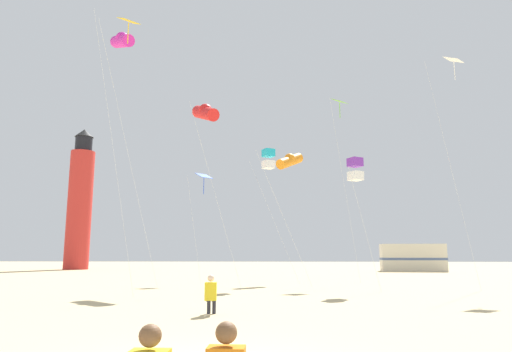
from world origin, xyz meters
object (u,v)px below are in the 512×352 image
object	(u,v)px
kite_flyer_standing	(211,293)
kite_diamond_blue	(203,179)
kite_tube_orange	(290,161)
kite_box_cyan	(268,159)
kite_box_violet	(355,169)
kite_tube_scarlet	(205,113)
kite_diamond_gold	(127,33)
kite_diamond_white	(453,70)
lighthouse_distant	(80,202)
rv_van_cream	(413,258)
kite_tube_magenta	(122,41)
kite_diamond_lime	(340,109)

from	to	relation	value
kite_flyer_standing	kite_diamond_blue	world-z (taller)	kite_diamond_blue
kite_tube_orange	kite_box_cyan	xyz separation A→B (m)	(-1.35, -4.64, -0.86)
kite_box_violet	kite_tube_scarlet	size ratio (longest dim) A/B	0.64
kite_tube_scarlet	kite_diamond_gold	bearing A→B (deg)	-131.99
kite_tube_orange	kite_diamond_gold	bearing A→B (deg)	-128.04
kite_diamond_white	kite_box_cyan	world-z (taller)	kite_diamond_white
kite_flyer_standing	lighthouse_distant	world-z (taller)	lighthouse_distant
kite_flyer_standing	kite_diamond_blue	xyz separation A→B (m)	(-2.87, 15.19, 5.94)
kite_tube_scarlet	rv_van_cream	world-z (taller)	kite_tube_scarlet
kite_diamond_white	lighthouse_distant	size ratio (longest dim) A/B	0.76
kite_diamond_gold	kite_box_cyan	bearing A→B (deg)	40.19
kite_diamond_white	kite_tube_magenta	size ratio (longest dim) A/B	0.88
kite_box_cyan	kite_tube_scarlet	bearing A→B (deg)	-149.50
kite_tube_magenta	kite_tube_scarlet	distance (m)	6.55
kite_flyer_standing	kite_tube_orange	xyz separation A→B (m)	(2.78, 16.87, 7.47)
kite_diamond_white	kite_box_violet	xyz separation A→B (m)	(-6.04, -2.06, -6.02)
kite_tube_magenta	kite_diamond_white	bearing A→B (deg)	2.56
kite_tube_scarlet	lighthouse_distant	bearing A→B (deg)	124.43
kite_tube_magenta	kite_diamond_blue	distance (m)	9.69
kite_diamond_lime	kite_diamond_blue	bearing A→B (deg)	-174.06
kite_box_violet	kite_diamond_lime	world-z (taller)	kite_diamond_lime
kite_flyer_standing	kite_diamond_white	world-z (taller)	kite_diamond_white
kite_diamond_gold	kite_diamond_blue	bearing A→B (deg)	74.37
kite_flyer_standing	rv_van_cream	size ratio (longest dim) A/B	0.18
lighthouse_distant	kite_box_cyan	bearing A→B (deg)	-49.10
kite_diamond_blue	kite_tube_orange	bearing A→B (deg)	16.52
kite_diamond_white	kite_tube_magenta	distance (m)	18.90
kite_diamond_white	kite_diamond_gold	distance (m)	17.78
lighthouse_distant	rv_van_cream	distance (m)	38.25
kite_diamond_gold	kite_diamond_blue	world-z (taller)	kite_diamond_gold
rv_van_cream	lighthouse_distant	bearing A→B (deg)	179.28
kite_tube_magenta	kite_tube_orange	distance (m)	13.06
kite_diamond_lime	kite_box_cyan	size ratio (longest dim) A/B	1.57
kite_box_cyan	lighthouse_distant	xyz separation A→B (m)	(-23.08, 26.65, 0.61)
kite_box_violet	kite_diamond_white	bearing A→B (deg)	18.85
kite_diamond_lime	rv_van_cream	distance (m)	23.57
kite_diamond_white	kite_box_violet	size ratio (longest dim) A/B	1.96
kite_diamond_gold	kite_tube_orange	world-z (taller)	kite_diamond_gold
kite_diamond_white	kite_tube_orange	distance (m)	11.51
kite_flyer_standing	kite_diamond_lime	bearing A→B (deg)	-114.66
kite_tube_orange	kite_diamond_blue	bearing A→B (deg)	-163.48
kite_diamond_blue	kite_tube_magenta	bearing A→B (deg)	-128.74
kite_tube_scarlet	kite_tube_orange	bearing A→B (deg)	54.33
kite_diamond_white	kite_tube_orange	bearing A→B (deg)	147.46
kite_tube_orange	rv_van_cream	distance (m)	23.45
kite_diamond_gold	kite_tube_magenta	xyz separation A→B (m)	(-1.59, 3.65, 1.43)
kite_tube_magenta	lighthouse_distant	size ratio (longest dim) A/B	0.86
kite_box_violet	kite_diamond_blue	size ratio (longest dim) A/B	0.94
kite_tube_scarlet	kite_diamond_blue	bearing A→B (deg)	99.99
kite_box_violet	kite_tube_scarlet	distance (m)	8.70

